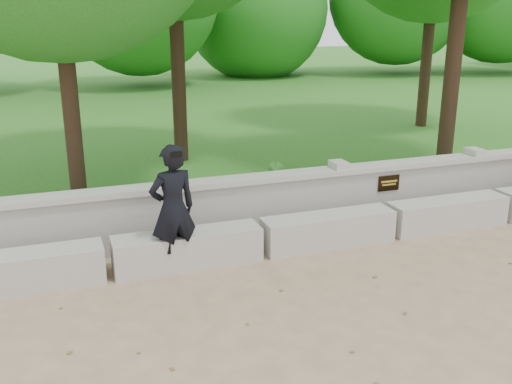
{
  "coord_description": "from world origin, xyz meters",
  "views": [
    {
      "loc": [
        -4.47,
        -4.75,
        3.08
      ],
      "look_at": [
        -2.06,
        1.95,
        0.87
      ],
      "focal_mm": 40.0,
      "sensor_mm": 36.0,
      "label": 1
    }
  ],
  "objects": [
    {
      "name": "shrub_a",
      "position": [
        -4.46,
        3.3,
        0.51
      ],
      "size": [
        0.33,
        0.32,
        0.53
      ],
      "primitive_type": "imported",
      "rotation": [
        0.0,
        0.0,
        0.65
      ],
      "color": "#2E7026",
      "rests_on": "lawn"
    },
    {
      "name": "lawn",
      "position": [
        0.0,
        14.0,
        0.12
      ],
      "size": [
        40.0,
        22.0,
        0.25
      ],
      "primitive_type": "cube",
      "color": "#2B5919",
      "rests_on": "ground"
    },
    {
      "name": "concrete_bench",
      "position": [
        0.0,
        1.9,
        0.22
      ],
      "size": [
        11.9,
        0.45,
        0.45
      ],
      "color": "#B1AFA8",
      "rests_on": "ground"
    },
    {
      "name": "ground",
      "position": [
        0.0,
        0.0,
        0.0
      ],
      "size": [
        80.0,
        80.0,
        0.0
      ],
      "primitive_type": "plane",
      "color": "tan",
      "rests_on": "ground"
    },
    {
      "name": "shrub_b",
      "position": [
        -1.23,
        3.3,
        0.56
      ],
      "size": [
        0.42,
        0.43,
        0.62
      ],
      "primitive_type": "imported",
      "rotation": [
        0.0,
        0.0,
        2.2
      ],
      "color": "#2E7026",
      "rests_on": "lawn"
    },
    {
      "name": "man_main",
      "position": [
        -3.19,
        1.8,
        0.82
      ],
      "size": [
        0.66,
        0.6,
        1.63
      ],
      "color": "black",
      "rests_on": "ground"
    },
    {
      "name": "parapet_wall",
      "position": [
        0.0,
        2.6,
        0.46
      ],
      "size": [
        12.5,
        0.35,
        0.9
      ],
      "color": "#A7A49D",
      "rests_on": "ground"
    }
  ]
}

